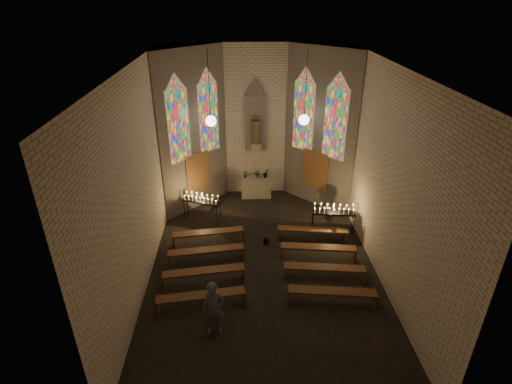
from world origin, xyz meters
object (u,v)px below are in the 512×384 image
altar (256,187)px  visitor (214,309)px  votive_stand_left (201,199)px  votive_stand_right (334,211)px  aisle_flower_pot (266,239)px

altar → visitor: visitor is taller
altar → votive_stand_left: (-2.42, -2.17, 0.54)m
votive_stand_left → votive_stand_right: size_ratio=0.95×
altar → votive_stand_right: bearing=-49.5°
aisle_flower_pot → visitor: bearing=-111.9°
aisle_flower_pot → visitor: size_ratio=0.24×
votive_stand_left → visitor: (0.83, -6.32, -0.16)m
visitor → votive_stand_right: bearing=40.3°
votive_stand_right → aisle_flower_pot: bearing=-161.2°
votive_stand_left → visitor: visitor is taller
votive_stand_left → votive_stand_right: 5.52m
votive_stand_right → visitor: (-4.54, -5.03, -0.22)m
altar → votive_stand_left: 3.29m
votive_stand_left → aisle_flower_pot: bearing=-13.9°
altar → visitor: size_ratio=0.80×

